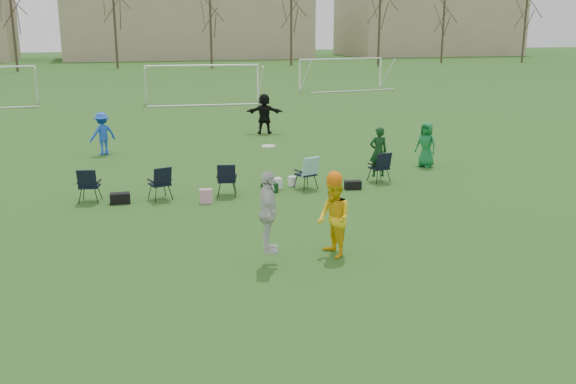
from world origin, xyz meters
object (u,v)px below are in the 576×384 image
object	(u,v)px
center_contest	(306,215)
fielder_blue	(102,134)
fielder_green_far	(426,145)
goal_right	(341,65)
fielder_black	(264,114)
goal_mid	(202,73)

from	to	relation	value
center_contest	fielder_blue	bearing A→B (deg)	106.26
fielder_green_far	center_contest	world-z (taller)	center_contest
fielder_green_far	goal_right	bearing A→B (deg)	133.70
fielder_black	goal_mid	bearing A→B (deg)	-68.50
center_contest	goal_mid	bearing A→B (deg)	84.80
fielder_blue	fielder_black	bearing A→B (deg)	176.66
fielder_green_far	center_contest	bearing A→B (deg)	-73.04
fielder_green_far	center_contest	size ratio (longest dim) A/B	0.63
goal_right	fielder_green_far	bearing A→B (deg)	-113.34
fielder_green_far	goal_mid	distance (m)	22.66
fielder_black	fielder_green_far	bearing A→B (deg)	131.03
fielder_blue	center_contest	distance (m)	13.86
goal_mid	fielder_green_far	bearing A→B (deg)	-75.17
goal_right	center_contest	bearing A→B (deg)	-120.27
goal_mid	center_contest	bearing A→B (deg)	-91.20
fielder_green_far	fielder_black	world-z (taller)	fielder_black
fielder_blue	goal_right	xyz separation A→B (m)	(18.61, 22.66, 1.11)
fielder_green_far	center_contest	xyz separation A→B (m)	(-6.98, -7.73, 0.20)
goal_mid	goal_right	xyz separation A→B (m)	(12.00, 6.00, 0.00)
goal_mid	fielder_black	bearing A→B (deg)	-83.20
fielder_black	goal_mid	size ratio (longest dim) A/B	0.25
fielder_blue	fielder_green_far	world-z (taller)	fielder_blue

